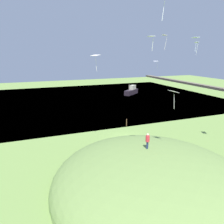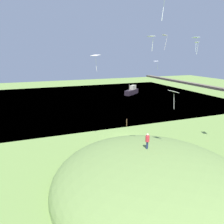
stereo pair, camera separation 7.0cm
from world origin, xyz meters
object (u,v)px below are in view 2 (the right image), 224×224
at_px(kite_5, 156,62).
at_px(kite_8, 196,38).
at_px(kite_2, 95,56).
at_px(kite_3, 197,44).
at_px(kite_7, 173,92).
at_px(kite_1, 151,37).
at_px(person_with_child, 147,139).
at_px(boat_on_lake, 132,91).
at_px(mooring_post, 127,123).
at_px(kite_6, 165,36).

height_order(kite_5, kite_8, kite_8).
distance_m(kite_2, kite_3, 17.50).
xyz_separation_m(kite_2, kite_7, (8.90, 5.25, -3.41)).
bearing_deg(kite_7, kite_1, -146.75).
distance_m(person_with_child, kite_5, 15.97).
bearing_deg(boat_on_lake, mooring_post, -155.42).
relative_size(person_with_child, kite_3, 0.82).
height_order(kite_1, kite_2, kite_1).
distance_m(boat_on_lake, kite_7, 49.13).
bearing_deg(person_with_child, boat_on_lake, -146.36).
relative_size(kite_1, kite_3, 0.71).
distance_m(kite_3, kite_8, 2.13).
height_order(kite_5, kite_7, kite_5).
distance_m(boat_on_lake, kite_6, 40.61).
bearing_deg(kite_6, kite_8, 93.60).
xyz_separation_m(kite_5, kite_8, (2.56, 4.98, 3.42)).
height_order(kite_2, mooring_post, kite_2).
height_order(kite_7, mooring_post, kite_7).
bearing_deg(mooring_post, person_with_child, -17.91).
xyz_separation_m(boat_on_lake, mooring_post, (28.69, -15.14, -0.32)).
distance_m(kite_7, mooring_post, 18.60).
bearing_deg(boat_on_lake, kite_8, -139.21).
relative_size(kite_2, kite_3, 1.00).
distance_m(kite_1, kite_7, 5.92).
distance_m(kite_7, kite_8, 15.44).
xyz_separation_m(boat_on_lake, kite_1, (42.81, -19.30, 13.36)).
xyz_separation_m(kite_1, kite_7, (2.25, 1.47, -5.28)).
xyz_separation_m(kite_2, kite_3, (-2.02, 17.29, 1.76)).
xyz_separation_m(kite_1, kite_8, (-7.35, 12.02, 0.63)).
height_order(kite_7, kite_8, kite_8).
bearing_deg(kite_8, person_with_child, -54.74).
bearing_deg(boat_on_lake, kite_6, -147.50).
height_order(kite_1, kite_5, kite_1).
bearing_deg(kite_7, mooring_post, 170.66).
relative_size(kite_5, mooring_post, 0.94).
xyz_separation_m(person_with_child, kite_7, (0.40, 2.47, 4.76)).
distance_m(kite_2, kite_7, 10.88).
xyz_separation_m(kite_3, kite_7, (10.92, -12.04, -5.17)).
relative_size(kite_5, kite_7, 0.71).
height_order(boat_on_lake, kite_1, kite_1).
bearing_deg(kite_7, kite_5, 155.40).
relative_size(kite_1, kite_5, 1.10).
xyz_separation_m(boat_on_lake, kite_8, (35.46, -7.29, 13.99)).
distance_m(kite_1, kite_3, 16.06).
bearing_deg(boat_on_lake, kite_2, -160.15).
height_order(boat_on_lake, kite_2, kite_2).
height_order(person_with_child, kite_8, kite_8).
bearing_deg(mooring_post, boat_on_lake, 152.18).
bearing_deg(kite_6, person_with_child, -39.67).
height_order(kite_6, kite_8, kite_6).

